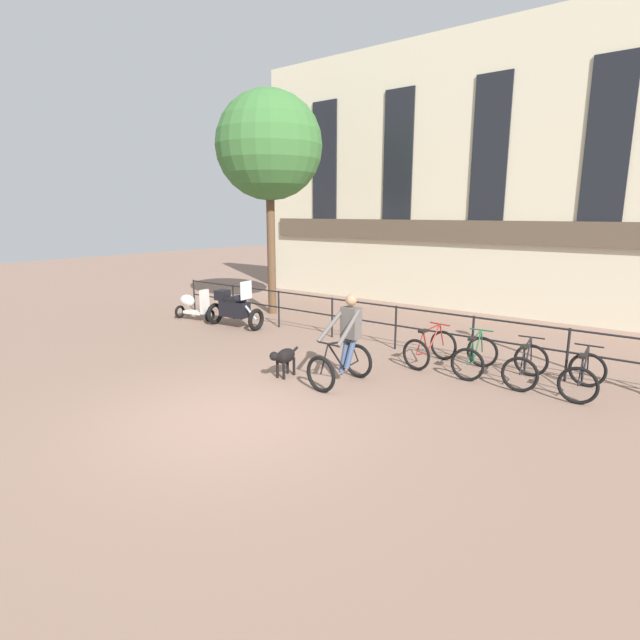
% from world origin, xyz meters
% --- Properties ---
extents(ground_plane, '(60.00, 60.00, 0.00)m').
position_xyz_m(ground_plane, '(0.00, 0.00, 0.00)').
color(ground_plane, '#846656').
extents(canal_railing, '(15.05, 0.05, 1.05)m').
position_xyz_m(canal_railing, '(-0.00, 5.20, 0.71)').
color(canal_railing, black).
rests_on(canal_railing, ground_plane).
extents(building_facade, '(18.00, 0.72, 8.71)m').
position_xyz_m(building_facade, '(0.00, 10.99, 4.34)').
color(building_facade, beige).
rests_on(building_facade, ground_plane).
extents(cyclist_with_bike, '(0.76, 1.22, 1.70)m').
position_xyz_m(cyclist_with_bike, '(0.43, 2.49, 0.76)').
color(cyclist_with_bike, black).
rests_on(cyclist_with_bike, ground_plane).
extents(dog, '(0.28, 0.88, 0.59)m').
position_xyz_m(dog, '(-0.71, 2.02, 0.41)').
color(dog, black).
rests_on(dog, ground_plane).
extents(parked_motorcycle, '(1.72, 0.78, 1.35)m').
position_xyz_m(parked_motorcycle, '(-4.76, 4.43, 0.56)').
color(parked_motorcycle, black).
rests_on(parked_motorcycle, ground_plane).
extents(parked_bicycle_near_lamp, '(0.79, 1.18, 0.86)m').
position_xyz_m(parked_bicycle_near_lamp, '(1.21, 4.54, 0.36)').
color(parked_bicycle_near_lamp, black).
rests_on(parked_bicycle_near_lamp, ground_plane).
extents(parked_bicycle_mid_left, '(0.76, 1.16, 0.86)m').
position_xyz_m(parked_bicycle_mid_left, '(2.20, 4.54, 0.36)').
color(parked_bicycle_mid_left, black).
rests_on(parked_bicycle_mid_left, ground_plane).
extents(parked_bicycle_mid_right, '(0.75, 1.16, 0.86)m').
position_xyz_m(parked_bicycle_mid_right, '(3.18, 4.54, 0.36)').
color(parked_bicycle_mid_right, black).
rests_on(parked_bicycle_mid_right, ground_plane).
extents(parked_bicycle_far_end, '(0.70, 1.13, 0.86)m').
position_xyz_m(parked_bicycle_far_end, '(4.16, 4.54, 0.36)').
color(parked_bicycle_far_end, black).
rests_on(parked_bicycle_far_end, ground_plane).
extents(parked_scooter, '(1.33, 0.59, 0.96)m').
position_xyz_m(parked_scooter, '(-6.46, 4.33, 0.46)').
color(parked_scooter, black).
rests_on(parked_scooter, ground_plane).
extents(tree_canalside_left, '(3.24, 3.24, 6.80)m').
position_xyz_m(tree_canalside_left, '(-5.29, 6.57, 5.15)').
color(tree_canalside_left, brown).
rests_on(tree_canalside_left, ground_plane).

